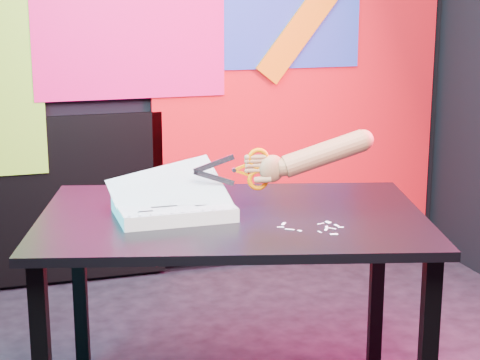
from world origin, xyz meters
name	(u,v)px	position (x,y,z in m)	size (l,w,h in m)	color
room	(283,30)	(0.00, 0.00, 1.35)	(3.01, 3.01, 2.71)	black
backdrop	(192,94)	(0.06, 1.46, 0.96)	(2.88, 0.05, 2.08)	red
work_table	(233,238)	(-0.19, -0.04, 0.67)	(1.45, 1.15, 0.75)	black
printout_stack	(173,209)	(-0.38, 0.00, 0.78)	(0.39, 0.28, 0.20)	beige
scissors	(253,169)	(-0.11, -0.02, 0.89)	(0.25, 0.05, 0.15)	silver
hand_forearm	(316,156)	(0.10, -0.05, 0.93)	(0.43, 0.12, 0.17)	brown
paper_clippings	(317,227)	(0.02, -0.27, 0.75)	(0.20, 0.17, 0.00)	white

